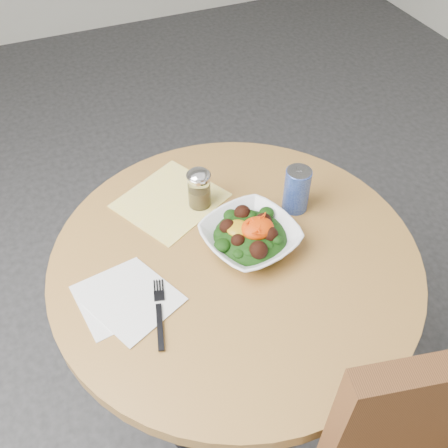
# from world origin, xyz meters

# --- Properties ---
(ground) EXTENTS (6.00, 6.00, 0.00)m
(ground) POSITION_xyz_m (0.00, 0.00, 0.00)
(ground) COLOR #29292C
(ground) RESTS_ON ground
(table) EXTENTS (0.90, 0.90, 0.75)m
(table) POSITION_xyz_m (0.00, 0.00, 0.55)
(table) COLOR black
(table) RESTS_ON ground
(cloth_napkin) EXTENTS (0.33, 0.32, 0.00)m
(cloth_napkin) POSITION_xyz_m (-0.08, 0.24, 0.75)
(cloth_napkin) COLOR yellow
(cloth_napkin) RESTS_ON table
(paper_napkins) EXTENTS (0.24, 0.24, 0.00)m
(paper_napkins) POSITION_xyz_m (-0.28, -0.03, 0.75)
(paper_napkins) COLOR white
(paper_napkins) RESTS_ON table
(salad_bowl) EXTENTS (0.27, 0.27, 0.08)m
(salad_bowl) POSITION_xyz_m (0.05, 0.02, 0.78)
(salad_bowl) COLOR white
(salad_bowl) RESTS_ON table
(fork) EXTENTS (0.07, 0.18, 0.00)m
(fork) POSITION_xyz_m (-0.22, -0.09, 0.76)
(fork) COLOR black
(fork) RESTS_ON table
(spice_shaker) EXTENTS (0.06, 0.06, 0.11)m
(spice_shaker) POSITION_xyz_m (-0.02, 0.20, 0.81)
(spice_shaker) COLOR silver
(spice_shaker) RESTS_ON table
(beverage_can) EXTENTS (0.07, 0.07, 0.13)m
(beverage_can) POSITION_xyz_m (0.21, 0.09, 0.81)
(beverage_can) COLOR navy
(beverage_can) RESTS_ON table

